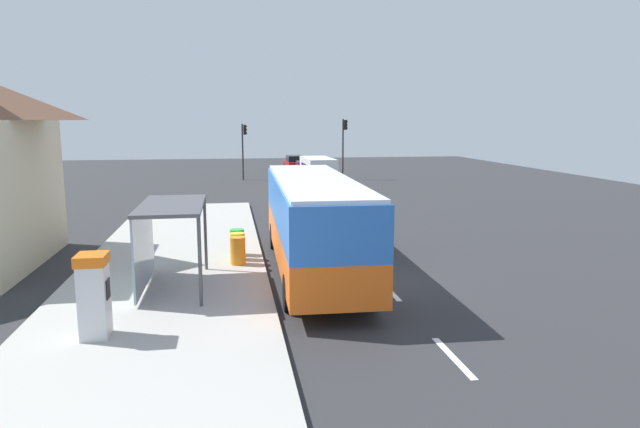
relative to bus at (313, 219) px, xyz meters
The scene contains 21 objects.
ground_plane 12.93m from the bus, 82.31° to the left, with size 56.00×92.00×0.04m, color #2D2D30.
sidewalk_platform 5.05m from the bus, behind, with size 6.20×30.00×0.18m, color #ADAAA3.
lane_stripe_seg_0 7.80m from the bus, 75.00° to the right, with size 0.16×2.20×0.01m, color silver.
lane_stripe_seg_1 3.55m from the bus, 49.79° to the right, with size 0.16×2.20×0.01m, color silver.
lane_stripe_seg_2 3.79m from the bus, 53.80° to the left, with size 0.16×2.20×0.01m, color silver.
lane_stripe_seg_3 8.14m from the bus, 75.67° to the left, with size 0.16×2.20×0.01m, color silver.
lane_stripe_seg_4 12.96m from the bus, 81.21° to the left, with size 0.16×2.20×0.01m, color silver.
lane_stripe_seg_5 17.88m from the bus, 83.67° to the left, with size 0.16×2.20×0.01m, color silver.
lane_stripe_seg_6 22.84m from the bus, 85.06° to the left, with size 0.16×2.20×0.01m, color silver.
lane_stripe_seg_7 27.81m from the bus, 85.95° to the left, with size 0.16×2.20×0.01m, color silver.
bus is the anchor object (origin of this frame).
white_van 24.02m from the bus, 80.63° to the left, with size 2.12×5.24×2.30m.
sedan_near 31.27m from the bus, 82.63° to the left, with size 1.94×4.45×1.52m.
sedan_far 39.80m from the bus, 84.21° to the left, with size 1.94×4.45×1.52m.
ticket_machine 7.89m from the bus, 137.61° to the right, with size 0.66×0.76×1.94m.
recycling_bin_orange 2.89m from the bus, 160.82° to the left, with size 0.52×0.52×0.95m, color orange.
recycling_bin_yellow 3.17m from the bus, 147.83° to the left, with size 0.52×0.52×0.95m, color yellow.
recycling_bin_green 3.57m from the bus, 137.69° to the left, with size 0.52×0.52×0.95m, color green.
traffic_light_near_side 30.92m from the bus, 76.50° to the left, with size 0.49×0.28×5.19m.
traffic_light_far_side 30.89m from the bus, 92.57° to the left, with size 0.49×0.28×4.78m.
bus_shelter 4.96m from the bus, 161.72° to the right, with size 1.80×4.00×2.50m.
Camera 1 is at (-4.44, -16.92, 5.07)m, focal length 31.74 mm.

